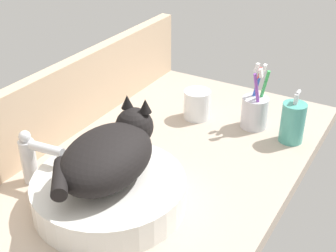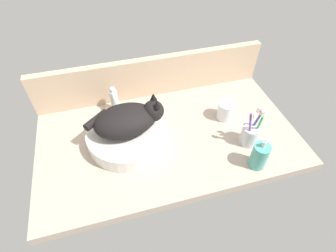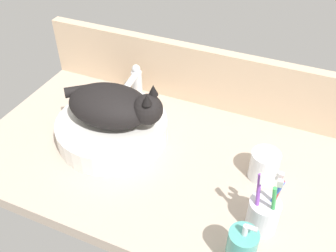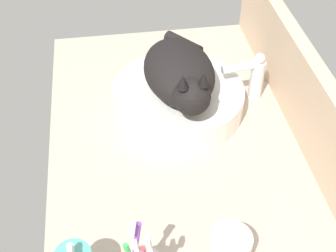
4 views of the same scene
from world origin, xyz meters
TOP-DOWN VIEW (x-y plane):
  - ground_plane at (0.00, 0.00)cm, footprint 111.56×63.29cm
  - backsplash_panel at (0.00, 29.85)cm, footprint 111.56×3.60cm
  - sink_basin at (-17.37, 1.41)cm, footprint 33.51×33.51cm
  - cat at (-16.02, 1.60)cm, footprint 32.42×18.95cm
  - faucet at (-19.56, 21.54)cm, footprint 3.97×11.86cm
  - soap_dispenser at (29.38, -24.63)cm, footprint 6.45×6.45cm
  - toothbrush_cup at (31.79, -13.06)cm, footprint 7.50×7.50cm
  - water_glass at (28.46, 3.50)cm, footprint 7.86×7.86cm

SIDE VIEW (x-z plane):
  - ground_plane at x=0.00cm, z-range -4.00..0.00cm
  - sink_basin at x=-17.37cm, z-range 0.00..6.70cm
  - water_glass at x=28.46cm, z-range -0.60..7.91cm
  - toothbrush_cup at x=31.79cm, z-range -4.23..14.49cm
  - soap_dispenser at x=29.38cm, z-range -1.55..12.86cm
  - faucet at x=-19.56cm, z-range 0.50..14.10cm
  - backsplash_panel at x=0.00cm, z-range 0.00..20.55cm
  - cat at x=-16.02cm, z-range 5.46..19.46cm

